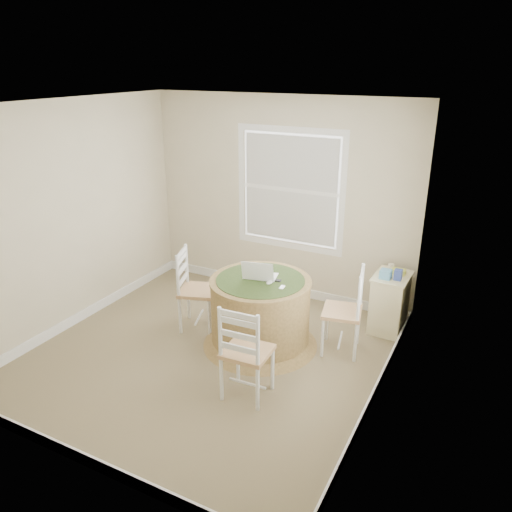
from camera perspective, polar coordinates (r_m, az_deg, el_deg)
The scene contains 14 objects.
room at distance 5.00m, azimuth -3.35°, elevation 1.94°, with size 3.64×3.64×2.64m.
round_table at distance 5.48m, azimuth 0.50°, elevation -6.14°, with size 1.28×1.28×0.79m.
chair_left at distance 5.85m, azimuth -6.67°, elevation -3.91°, with size 0.42×0.40×0.95m, color white, non-canonical shape.
chair_near at distance 4.66m, azimuth -1.01°, elevation -10.81°, with size 0.42×0.40×0.95m, color white, non-canonical shape.
chair_right at distance 5.42m, azimuth 9.81°, elevation -6.24°, with size 0.42×0.40×0.95m, color white, non-canonical shape.
laptop at distance 5.35m, azimuth 0.47°, elevation -2.21°, with size 0.40×0.37×0.24m.
mouse at distance 5.24m, azimuth 1.55°, elevation -3.02°, with size 0.06×0.10×0.03m, color white.
phone at distance 5.15m, azimuth 3.00°, elevation -3.64°, with size 0.04×0.09×0.02m, color #B7BABF.
keys at distance 5.29m, azimuth 2.54°, elevation -2.88°, with size 0.06×0.05×0.03m, color black.
corner_chest at distance 6.02m, azimuth 14.99°, elevation -5.15°, with size 0.40×0.53×0.69m.
tissue_box at distance 5.77m, azimuth 14.68°, elevation -1.98°, with size 0.12×0.12×0.10m, color #62AFE2.
box_yellow at distance 5.91m, azimuth 15.90°, elevation -1.74°, with size 0.15×0.10×0.06m, color #D9E350.
box_blue at distance 5.77m, azimuth 15.88°, elevation -2.02°, with size 0.08×0.08×0.12m, color #364BA4.
cup_cream at distance 5.96m, azimuth 15.18°, elevation -1.34°, with size 0.07×0.07×0.09m, color beige.
Camera 1 is at (2.58, -3.89, 2.96)m, focal length 35.00 mm.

